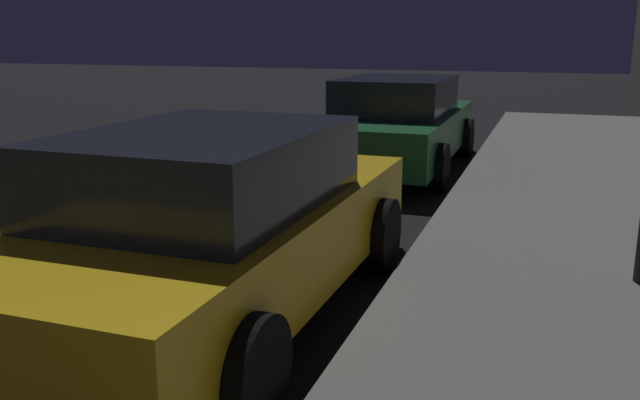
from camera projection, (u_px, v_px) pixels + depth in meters
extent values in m
cube|color=gold|center=(217.00, 241.00, 5.05)|extent=(1.86, 4.38, 0.64)
cube|color=#1E2328|center=(205.00, 168.00, 4.79)|extent=(1.62, 2.26, 0.56)
cylinder|color=black|center=(201.00, 216.00, 6.64)|extent=(0.23, 0.66, 0.66)
cylinder|color=black|center=(381.00, 235.00, 6.04)|extent=(0.23, 0.66, 0.66)
cylinder|color=black|center=(250.00, 373.00, 3.57)|extent=(0.23, 0.66, 0.66)
cube|color=#19592D|center=(397.00, 132.00, 10.62)|extent=(1.78, 4.56, 0.64)
cube|color=#1E2328|center=(397.00, 96.00, 10.38)|extent=(1.56, 2.23, 0.56)
cylinder|color=black|center=(366.00, 133.00, 12.25)|extent=(0.22, 0.66, 0.66)
cylinder|color=black|center=(466.00, 138.00, 11.68)|extent=(0.22, 0.66, 0.66)
cylinder|color=black|center=(314.00, 159.00, 9.66)|extent=(0.22, 0.66, 0.66)
cylinder|color=black|center=(439.00, 167.00, 9.09)|extent=(0.22, 0.66, 0.66)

